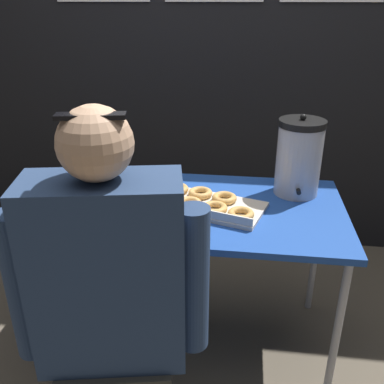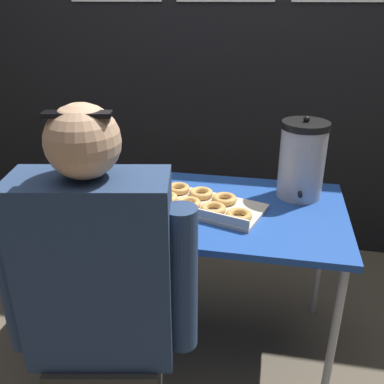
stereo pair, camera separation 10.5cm
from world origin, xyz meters
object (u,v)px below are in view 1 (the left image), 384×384
(coffee_urn, at_px, (299,157))
(cell_phone, at_px, (64,205))
(donut_box, at_px, (191,200))
(person_seated, at_px, (112,319))

(coffee_urn, height_order, cell_phone, coffee_urn)
(donut_box, bearing_deg, cell_phone, -154.22)
(donut_box, relative_size, coffee_urn, 1.73)
(coffee_urn, bearing_deg, donut_box, -158.00)
(person_seated, bearing_deg, coffee_urn, -139.36)
(cell_phone, distance_m, person_seated, 0.65)
(coffee_urn, height_order, person_seated, person_seated)
(coffee_urn, relative_size, cell_phone, 2.28)
(donut_box, xyz_separation_m, cell_phone, (-0.54, -0.09, -0.02))
(donut_box, relative_size, person_seated, 0.49)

